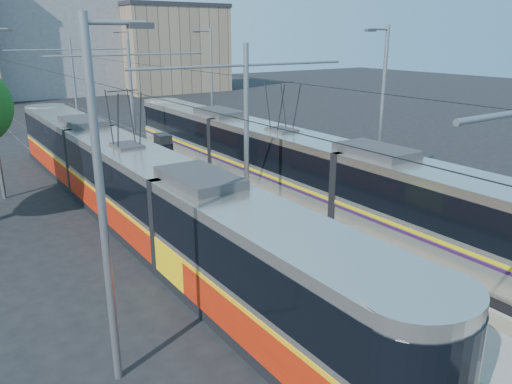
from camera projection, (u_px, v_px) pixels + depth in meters
ground at (403, 317)px, 14.01m from camera, size 160.00×160.00×0.00m
platform at (157, 176)px, 27.36m from camera, size 4.00×50.00×0.30m
tactile_strip_left at (132, 178)px, 26.54m from camera, size 0.70×50.00×0.01m
tactile_strip_right at (181, 170)px, 28.09m from camera, size 0.70×50.00×0.01m
rails at (157, 179)px, 27.40m from camera, size 8.71×70.00×0.03m
tram_left at (130, 185)px, 20.43m from camera, size 2.43×30.68×5.50m
tram_right at (281, 161)px, 23.66m from camera, size 2.43×29.11×5.50m
catenary at (176, 101)px, 23.80m from camera, size 9.20×70.00×7.00m
street_lamps at (125, 95)px, 29.30m from camera, size 15.18×38.22×8.00m
shelter at (164, 157)px, 25.63m from camera, size 0.79×1.17×2.45m
building_centre at (52, 40)px, 65.58m from camera, size 18.36×14.28×13.76m
building_right at (169, 48)px, 68.70m from camera, size 14.28×10.20×11.51m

